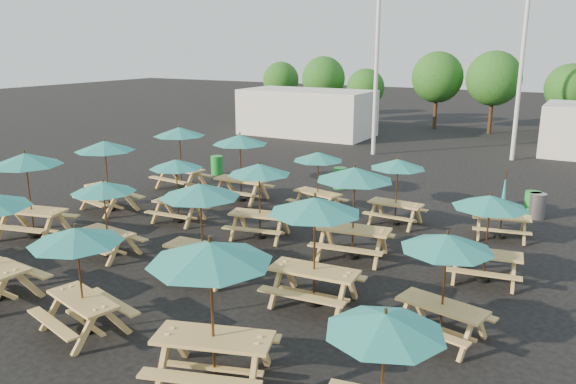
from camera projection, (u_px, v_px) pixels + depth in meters
The scene contains 32 objects.
ground at pixel (263, 240), 16.36m from camera, with size 120.00×120.00×0.00m, color black.
picnic_unit_1 at pixel (26, 165), 16.06m from camera, with size 2.50×2.50×2.55m.
picnic_unit_2 at pixel (105, 151), 18.73m from camera, with size 2.37×2.37×2.44m.
picnic_unit_3 at pixel (180, 136), 21.67m from camera, with size 2.19×2.19×2.46m.
picnic_unit_5 at pixel (104, 192), 14.72m from camera, with size 1.83×1.83×2.07m.
picnic_unit_6 at pixel (176, 168), 17.57m from camera, with size 1.81×1.81×2.07m.
picnic_unit_7 at pixel (240, 144), 19.95m from camera, with size 2.04×2.04×2.44m.
picnic_unit_8 at pixel (77, 243), 10.64m from camera, with size 2.17×2.17×2.20m.
picnic_unit_9 at pixel (200, 197), 13.26m from camera, with size 2.06×2.06×2.38m.
picnic_unit_10 at pixel (259, 174), 16.06m from camera, with size 2.15×2.15×2.25m.
picnic_unit_11 at pixel (318, 160), 18.66m from camera, with size 2.02×2.02×2.09m.
picnic_unit_12 at pixel (210, 262), 8.96m from camera, with size 2.60×2.60×2.52m.
picnic_unit_13 at pixel (315, 213), 11.80m from camera, with size 2.15×2.15×2.45m.
picnic_unit_14 at pixel (354, 180), 14.47m from camera, with size 2.29×2.29×2.50m.
picnic_unit_15 at pixel (398, 168), 17.33m from camera, with size 1.82×1.82×2.12m.
picnic_unit_16 at pixel (385, 332), 7.57m from camera, with size 1.95×1.95×2.07m.
picnic_unit_17 at pixel (447, 249), 10.42m from camera, with size 2.07×2.07×2.15m.
picnic_unit_18 at pixel (490, 207), 13.07m from camera, with size 2.00×2.00×2.16m.
picnic_unit_19 at pixel (502, 210), 16.33m from camera, with size 1.84×1.68×2.04m.
waste_bin_0 at pixel (217, 165), 24.41m from camera, with size 0.52×0.52×0.83m, color green.
waste_bin_1 at pixel (340, 178), 22.11m from camera, with size 0.52×0.52×0.83m, color green.
waste_bin_2 at pixel (537, 206), 18.30m from camera, with size 0.52×0.52×0.83m, color gray.
waste_bin_3 at pixel (532, 204), 18.54m from camera, with size 0.52×0.52×0.83m, color green.
mast_0 at pixel (378, 34), 27.57m from camera, with size 0.20×0.20×12.00m, color silver.
mast_1 at pixel (525, 34), 26.15m from camera, with size 0.20×0.20×12.00m, color silver.
event_tent_0 at pixel (307, 113), 34.96m from camera, with size 8.00×4.00×2.80m, color silver.
tree_0 at pixel (281, 80), 43.59m from camera, with size 2.80×2.80×4.24m.
tree_1 at pixel (323, 78), 40.31m from camera, with size 3.11×3.11×4.72m.
tree_2 at pixel (366, 88), 38.64m from camera, with size 2.59×2.59×3.93m.
tree_3 at pixel (437, 77), 37.13m from camera, with size 3.36×3.36×5.09m.
tree_4 at pixel (494, 78), 34.99m from camera, with size 3.41×3.41×5.17m.
tree_5 at pixel (570, 88), 33.41m from camera, with size 2.94×2.94×4.45m.
Camera 1 is at (8.26, -13.10, 5.53)m, focal length 35.00 mm.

